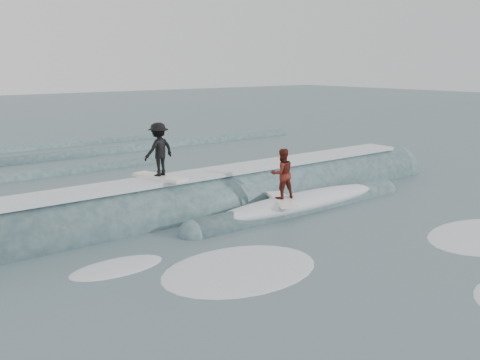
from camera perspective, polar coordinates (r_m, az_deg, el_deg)
ground at (r=15.47m, az=9.44°, el=-6.52°), size 160.00×160.00×0.00m
breaking_wave at (r=18.99m, az=-1.01°, el=-2.67°), size 22.08×4.03×2.50m
surfer_black at (r=17.26m, az=-8.65°, el=3.01°), size 1.21×2.07×1.81m
surfer_red at (r=17.62m, az=4.50°, el=0.37°), size 1.40×2.03×1.76m
whitewater at (r=15.37m, az=18.37°, el=-7.13°), size 14.64×8.99×0.10m
far_swells at (r=29.18m, az=-20.39°, el=1.80°), size 34.72×8.65×0.80m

